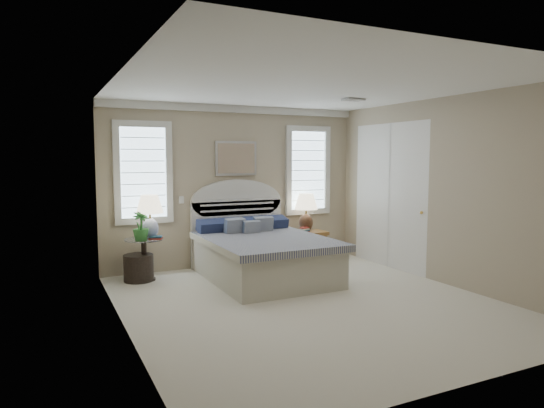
{
  "coord_description": "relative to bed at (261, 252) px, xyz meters",
  "views": [
    {
      "loc": [
        -3.03,
        -5.19,
        1.83
      ],
      "look_at": [
        -0.04,
        1.0,
        1.17
      ],
      "focal_mm": 32.0,
      "sensor_mm": 36.0,
      "label": 1
    }
  ],
  "objects": [
    {
      "name": "floor_pot",
      "position": [
        -1.74,
        0.59,
        -0.19
      ],
      "size": [
        0.56,
        0.56,
        0.4
      ],
      "primitive_type": "cylinder",
      "rotation": [
        0.0,
        0.0,
        0.35
      ],
      "color": "black",
      "rests_on": "floor"
    },
    {
      "name": "nightstand_right",
      "position": [
        1.3,
        0.69,
        0.0
      ],
      "size": [
        0.5,
        0.4,
        0.53
      ],
      "color": "#9F6B34",
      "rests_on": "floor"
    },
    {
      "name": "painting",
      "position": [
        0.0,
        1.0,
        1.43
      ],
      "size": [
        0.74,
        0.04,
        0.58
      ],
      "primitive_type": "cube",
      "color": "silver",
      "rests_on": "wall_back"
    },
    {
      "name": "floor",
      "position": [
        0.0,
        -1.46,
        -0.39
      ],
      "size": [
        4.5,
        5.0,
        0.01
      ],
      "primitive_type": "cube",
      "color": "#EEE5CB",
      "rests_on": "ground"
    },
    {
      "name": "side_table_left",
      "position": [
        -1.65,
        0.59,
        0.0
      ],
      "size": [
        0.56,
        0.56,
        0.63
      ],
      "color": "black",
      "rests_on": "floor"
    },
    {
      "name": "lamp_right",
      "position": [
        1.24,
        0.79,
        0.56
      ],
      "size": [
        0.51,
        0.51,
        0.67
      ],
      "rotation": [
        0.0,
        0.0,
        0.26
      ],
      "color": "black",
      "rests_on": "nightstand_right"
    },
    {
      "name": "wall_left",
      "position": [
        -2.25,
        -1.46,
        0.96
      ],
      "size": [
        0.02,
        5.0,
        2.7
      ],
      "primitive_type": "cube",
      "color": "tan",
      "rests_on": "floor"
    },
    {
      "name": "window_left",
      "position": [
        -1.55,
        1.02,
        1.21
      ],
      "size": [
        0.9,
        0.06,
        1.6
      ],
      "primitive_type": "cube",
      "color": "#C9EAFF",
      "rests_on": "wall_back"
    },
    {
      "name": "switch_plate",
      "position": [
        -0.95,
        1.03,
        0.76
      ],
      "size": [
        0.08,
        0.01,
        0.12
      ],
      "primitive_type": "cube",
      "color": "silver",
      "rests_on": "wall_back"
    },
    {
      "name": "ceiling",
      "position": [
        0.0,
        -1.46,
        2.31
      ],
      "size": [
        4.5,
        5.0,
        0.01
      ],
      "primitive_type": "cube",
      "color": "white",
      "rests_on": "wall_back"
    },
    {
      "name": "wall_back",
      "position": [
        0.0,
        1.04,
        0.96
      ],
      "size": [
        4.5,
        0.02,
        2.7
      ],
      "primitive_type": "cube",
      "color": "tan",
      "rests_on": "floor"
    },
    {
      "name": "bed",
      "position": [
        0.0,
        0.0,
        0.0
      ],
      "size": [
        1.72,
        2.28,
        1.47
      ],
      "color": "beige",
      "rests_on": "floor"
    },
    {
      "name": "lamp_left",
      "position": [
        -1.55,
        0.6,
        0.65
      ],
      "size": [
        0.5,
        0.5,
        0.66
      ],
      "rotation": [
        0.0,
        0.0,
        0.28
      ],
      "color": "silver",
      "rests_on": "side_table_left"
    },
    {
      "name": "books_right",
      "position": [
        1.13,
        0.64,
        0.19
      ],
      "size": [
        0.19,
        0.15,
        0.09
      ],
      "rotation": [
        0.0,
        0.0,
        0.19
      ],
      "color": "#A03028",
      "rests_on": "nightstand_right"
    },
    {
      "name": "closet_door",
      "position": [
        2.23,
        -0.26,
        0.81
      ],
      "size": [
        0.02,
        1.8,
        2.4
      ],
      "primitive_type": "cube",
      "color": "white",
      "rests_on": "floor"
    },
    {
      "name": "books_left",
      "position": [
        -1.49,
        0.47,
        0.27
      ],
      "size": [
        0.22,
        0.2,
        0.05
      ],
      "rotation": [
        0.0,
        0.0,
        -0.43
      ],
      "color": "#A03028",
      "rests_on": "side_table_left"
    },
    {
      "name": "window_right",
      "position": [
        1.4,
        1.02,
        1.21
      ],
      "size": [
        0.9,
        0.06,
        1.6
      ],
      "primitive_type": "cube",
      "color": "#C9EAFF",
      "rests_on": "wall_back"
    },
    {
      "name": "wall_right",
      "position": [
        2.25,
        -1.46,
        0.96
      ],
      "size": [
        0.02,
        5.0,
        2.7
      ],
      "primitive_type": "cube",
      "color": "tan",
      "rests_on": "floor"
    },
    {
      "name": "crown_molding",
      "position": [
        0.0,
        1.0,
        2.25
      ],
      "size": [
        4.5,
        0.08,
        0.12
      ],
      "primitive_type": "cube",
      "color": "silver",
      "rests_on": "wall_back"
    },
    {
      "name": "hvac_vent",
      "position": [
        1.2,
        -0.66,
        2.29
      ],
      "size": [
        0.3,
        0.2,
        0.02
      ],
      "primitive_type": "cube",
      "color": "#B2B2B2",
      "rests_on": "ceiling"
    },
    {
      "name": "potted_plant",
      "position": [
        -1.72,
        0.43,
        0.46
      ],
      "size": [
        0.29,
        0.29,
        0.42
      ],
      "primitive_type": "imported",
      "rotation": [
        0.0,
        0.0,
        0.27
      ],
      "color": "#2B6D2D",
      "rests_on": "side_table_left"
    }
  ]
}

